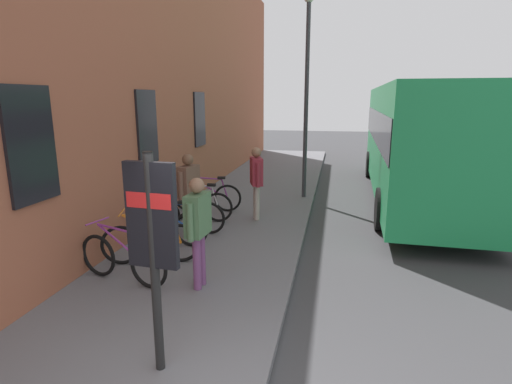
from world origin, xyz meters
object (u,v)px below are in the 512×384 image
(city_bus, at_px, (419,136))
(pedestrian_near_bus, at_px, (189,187))
(bicycle_nearest_sign, at_px, (123,259))
(bicycle_mid_rack, at_px, (197,205))
(pedestrian_crossing_street, at_px, (256,176))
(bicycle_beside_lamp, at_px, (152,242))
(bicycle_by_door, at_px, (167,226))
(street_lamp, at_px, (307,82))
(bicycle_leaning_wall, at_px, (208,197))
(transit_info_sign, at_px, (152,230))
(bicycle_under_window, at_px, (187,215))
(pedestrian_by_facade, at_px, (198,222))

(city_bus, relative_size, pedestrian_near_bus, 5.94)
(bicycle_nearest_sign, distance_m, bicycle_mid_rack, 3.44)
(pedestrian_crossing_street, bearing_deg, bicycle_mid_rack, 107.03)
(bicycle_beside_lamp, relative_size, city_bus, 0.16)
(pedestrian_crossing_street, bearing_deg, bicycle_beside_lamp, 156.87)
(bicycle_beside_lamp, bearing_deg, bicycle_mid_rack, 1.47)
(bicycle_beside_lamp, bearing_deg, pedestrian_crossing_street, -23.13)
(bicycle_by_door, height_order, pedestrian_near_bus, pedestrian_near_bus)
(street_lamp, bearing_deg, bicycle_leaning_wall, 132.15)
(transit_info_sign, distance_m, pedestrian_crossing_street, 5.78)
(city_bus, xyz_separation_m, pedestrian_crossing_street, (-3.43, 4.25, -0.72))
(bicycle_under_window, relative_size, pedestrian_near_bus, 0.99)
(bicycle_beside_lamp, distance_m, city_bus, 8.65)
(city_bus, height_order, pedestrian_near_bus, city_bus)
(bicycle_under_window, xyz_separation_m, pedestrian_near_bus, (-0.25, -0.15, 0.70))
(pedestrian_crossing_street, xyz_separation_m, pedestrian_by_facade, (-3.77, 0.16, -0.01))
(bicycle_under_window, height_order, street_lamp, street_lamp)
(bicycle_by_door, bearing_deg, pedestrian_by_facade, -142.88)
(bicycle_nearest_sign, bearing_deg, bicycle_leaning_wall, -0.53)
(bicycle_nearest_sign, bearing_deg, pedestrian_crossing_street, -20.18)
(city_bus, relative_size, pedestrian_by_facade, 6.05)
(pedestrian_near_bus, bearing_deg, bicycle_leaning_wall, 6.57)
(bicycle_beside_lamp, height_order, transit_info_sign, transit_info_sign)
(bicycle_beside_lamp, xyz_separation_m, bicycle_leaning_wall, (3.49, 0.08, 0.00))
(bicycle_under_window, height_order, bicycle_mid_rack, same)
(bicycle_by_door, xyz_separation_m, transit_info_sign, (-3.66, -1.49, 1.21))
(city_bus, bearing_deg, bicycle_by_door, 134.18)
(street_lamp, bearing_deg, transit_info_sign, 173.89)
(bicycle_beside_lamp, xyz_separation_m, transit_info_sign, (-2.71, -1.36, 1.21))
(bicycle_leaning_wall, distance_m, street_lamp, 4.31)
(city_bus, xyz_separation_m, pedestrian_by_facade, (-7.20, 4.41, -0.73))
(bicycle_leaning_wall, distance_m, pedestrian_near_bus, 2.08)
(bicycle_mid_rack, height_order, street_lamp, street_lamp)
(bicycle_mid_rack, bearing_deg, bicycle_leaning_wall, 0.56)
(pedestrian_by_facade, xyz_separation_m, pedestrian_near_bus, (2.27, 0.99, 0.02))
(bicycle_under_window, relative_size, bicycle_leaning_wall, 1.01)
(transit_info_sign, xyz_separation_m, city_bus, (9.18, -4.19, 0.20))
(bicycle_by_door, xyz_separation_m, pedestrian_by_facade, (-1.68, -1.27, 0.68))
(bicycle_by_door, height_order, transit_info_sign, transit_info_sign)
(bicycle_nearest_sign, bearing_deg, transit_info_sign, -142.08)
(bicycle_beside_lamp, distance_m, transit_info_sign, 3.26)
(bicycle_beside_lamp, xyz_separation_m, pedestrian_by_facade, (-0.72, -1.14, 0.68))
(pedestrian_by_facade, height_order, pedestrian_near_bus, pedestrian_near_bus)
(bicycle_mid_rack, bearing_deg, bicycle_beside_lamp, -178.53)
(bicycle_beside_lamp, height_order, bicycle_by_door, same)
(bicycle_under_window, bearing_deg, bicycle_by_door, 171.37)
(bicycle_nearest_sign, relative_size, city_bus, 0.16)
(street_lamp, bearing_deg, pedestrian_by_facade, 170.02)
(bicycle_mid_rack, xyz_separation_m, pedestrian_crossing_street, (0.42, -1.37, 0.69))
(bicycle_nearest_sign, relative_size, pedestrian_by_facade, 0.99)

